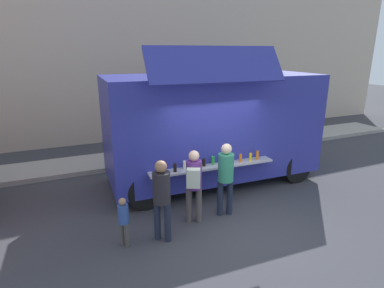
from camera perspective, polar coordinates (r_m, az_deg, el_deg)
name	(u,v)px	position (r m, az deg, el deg)	size (l,w,h in m)	color
ground_plane	(239,224)	(7.12, 8.64, -14.31)	(60.00, 60.00, 0.00)	#38383D
curb_strip	(63,168)	(10.79, -22.57, -4.00)	(28.00, 1.60, 0.15)	#9E998E
building_behind	(75,47)	(14.11, -20.59, 16.25)	(32.00, 2.40, 7.59)	beige
food_truck_main	(213,125)	(8.75, 3.85, 3.45)	(5.88, 3.00, 3.75)	#2D3296
trash_bin	(283,132)	(13.32, 16.28, 2.18)	(0.60, 0.60, 0.93)	#2D6037
customer_front_ordering	(226,173)	(7.02, 6.18, -5.34)	(0.35, 0.35, 1.71)	#1C2336
customer_mid_with_backpack	(194,180)	(6.65, 0.33, -6.61)	(0.44, 0.54, 1.66)	#4E4745
customer_rear_waiting	(162,194)	(6.09, -5.57, -9.08)	(0.34, 0.34, 1.68)	#1E2335
child_near_queue	(123,218)	(6.21, -12.43, -13.04)	(0.21, 0.21, 1.01)	#4B4641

